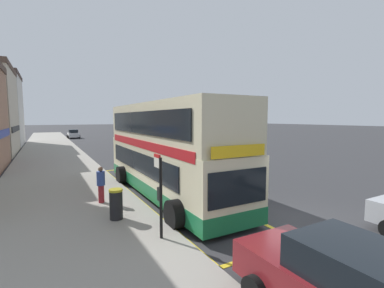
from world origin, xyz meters
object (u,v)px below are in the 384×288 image
object	(u,v)px
pedestrian_waiting_near_sign	(101,183)
litter_bin	(116,204)
parked_car_silver_distant	(73,134)
bus_stop_sign	(160,188)
double_decker_bus	(166,152)

from	to	relation	value
pedestrian_waiting_near_sign	litter_bin	xyz separation A→B (m)	(0.11, -2.20, -0.28)
parked_car_silver_distant	litter_bin	bearing A→B (deg)	-90.79
bus_stop_sign	pedestrian_waiting_near_sign	size ratio (longest dim) A/B	1.62
double_decker_bus	bus_stop_sign	bearing A→B (deg)	-115.27
parked_car_silver_distant	pedestrian_waiting_near_sign	distance (m)	42.52
bus_stop_sign	parked_car_silver_distant	distance (m)	46.77
pedestrian_waiting_near_sign	bus_stop_sign	bearing A→B (deg)	-77.77
parked_car_silver_distant	litter_bin	distance (m)	44.71
bus_stop_sign	litter_bin	size ratio (longest dim) A/B	2.30
parked_car_silver_distant	litter_bin	xyz separation A→B (m)	(-2.51, -44.64, -0.12)
double_decker_bus	litter_bin	world-z (taller)	double_decker_bus
double_decker_bus	pedestrian_waiting_near_sign	bearing A→B (deg)	-174.34
parked_car_silver_distant	pedestrian_waiting_near_sign	bearing A→B (deg)	-91.11
pedestrian_waiting_near_sign	litter_bin	bearing A→B (deg)	-87.06
double_decker_bus	pedestrian_waiting_near_sign	distance (m)	3.31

